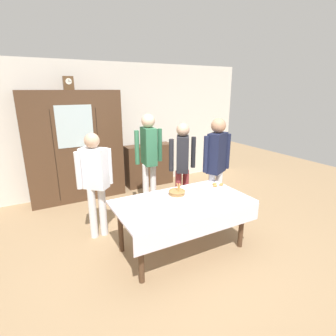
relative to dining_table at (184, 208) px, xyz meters
The scene contains 22 objects.
ground_plane 0.68m from the dining_table, 90.00° to the left, with size 12.00×12.00×0.00m, color #997A56.
back_wall 2.97m from the dining_table, 90.00° to the left, with size 6.40×0.10×2.70m, color silver.
dining_table is the anchor object (origin of this frame).
wall_cabinet 2.78m from the dining_table, 109.16° to the left, with size 1.81×0.46×2.15m.
mantel_clock 3.19m from the dining_table, 109.16° to the left, with size 0.18×0.11×0.24m.
bookshelf_low 2.74m from the dining_table, 75.09° to the left, with size 1.09×0.35×0.95m.
book_stack 2.76m from the dining_table, 75.09° to the left, with size 0.16×0.20×0.12m.
tea_cup_center 0.51m from the dining_table, 10.80° to the left, with size 0.13×0.13×0.06m.
tea_cup_far_left 0.55m from the dining_table, 36.66° to the left, with size 0.13×0.13×0.06m.
tea_cup_back_edge 0.67m from the dining_table, 168.79° to the left, with size 0.13×0.13×0.06m.
tea_cup_far_right 0.30m from the dining_table, 121.97° to the right, with size 0.13×0.13×0.06m.
tea_cup_front_edge 0.60m from the dining_table, 142.52° to the left, with size 0.13×0.13×0.06m.
tea_cup_mid_left 0.33m from the dining_table, 71.78° to the right, with size 0.13×0.13×0.06m.
bread_basket 0.29m from the dining_table, 79.99° to the left, with size 0.24×0.24×0.16m.
pastry_plate 0.79m from the dining_table, 17.08° to the left, with size 0.28×0.28×0.05m.
spoon_center 0.55m from the dining_table, 20.86° to the right, with size 0.12×0.02×0.01m.
spoon_mid_left 0.16m from the dining_table, 161.44° to the right, with size 0.12×0.02×0.01m.
spoon_front_edge 0.25m from the dining_table, ahead, with size 0.12×0.02×0.01m.
person_beside_shelf 1.20m from the dining_table, 59.40° to the left, with size 0.52×0.41×1.62m.
person_by_cabinet 1.50m from the dining_table, 83.85° to the left, with size 0.52×0.38×1.76m.
person_behind_table_right 1.16m from the dining_table, 28.82° to the left, with size 0.52×0.34×1.73m.
person_near_right_end 1.36m from the dining_table, 134.79° to the left, with size 0.52×0.39×1.59m.
Camera 1 is at (-1.72, -2.96, 2.17)m, focal length 28.20 mm.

